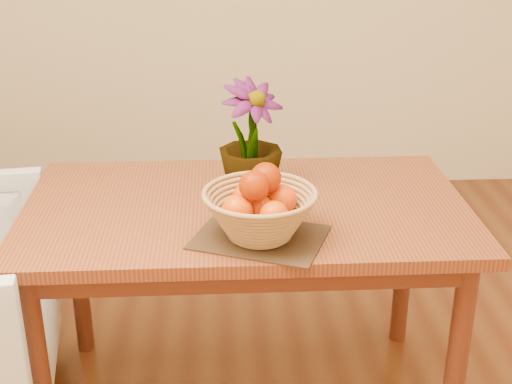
{
  "coord_description": "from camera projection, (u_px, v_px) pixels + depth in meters",
  "views": [
    {
      "loc": [
        -0.08,
        -1.75,
        1.68
      ],
      "look_at": [
        0.02,
        0.06,
        0.89
      ],
      "focal_mm": 50.0,
      "sensor_mm": 36.0,
      "label": 1
    }
  ],
  "objects": [
    {
      "name": "wicker_basket",
      "position": [
        260.0,
        216.0,
        2.0
      ],
      "size": [
        0.32,
        0.32,
        0.13
      ],
      "color": "tan",
      "rests_on": "placemat"
    },
    {
      "name": "orange_pile",
      "position": [
        260.0,
        194.0,
        1.98
      ],
      "size": [
        0.22,
        0.21,
        0.16
      ],
      "rotation": [
        0.0,
        0.0,
        -0.11
      ],
      "color": "#DB4103",
      "rests_on": "wicker_basket"
    },
    {
      "name": "table",
      "position": [
        246.0,
        229.0,
        2.28
      ],
      "size": [
        1.4,
        0.8,
        0.75
      ],
      "color": "brown",
      "rests_on": "floor"
    },
    {
      "name": "potted_plant",
      "position": [
        250.0,
        139.0,
        2.26
      ],
      "size": [
        0.29,
        0.29,
        0.37
      ],
      "primitive_type": "imported",
      "rotation": [
        0.0,
        0.0,
        0.62
      ],
      "color": "#174E16",
      "rests_on": "table"
    },
    {
      "name": "placemat",
      "position": [
        260.0,
        237.0,
        2.03
      ],
      "size": [
        0.43,
        0.38,
        0.01
      ],
      "primitive_type": "cube",
      "rotation": [
        0.0,
        0.0,
        -0.38
      ],
      "color": "#392314",
      "rests_on": "table"
    }
  ]
}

